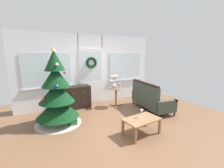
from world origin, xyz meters
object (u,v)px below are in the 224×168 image
Objects in this scene: settee_sofa at (149,99)px; side_table at (116,93)px; dresser_cabinet at (77,97)px; christmas_tree at (57,96)px; wine_glass at (142,112)px; flower_vase at (119,85)px; coffee_table at (142,121)px; gift_box at (73,122)px; table_lamp at (114,80)px.

side_table is at bearing 134.70° from settee_sofa.
dresser_cabinet reaches higher than side_table.
christmas_tree is 2.24m from wine_glass.
flower_vase is 0.40× the size of coffee_table.
christmas_tree is 10.69× the size of gift_box.
side_table reaches higher than wine_glass.
settee_sofa is at bearing 41.79° from coffee_table.
dresser_cabinet is at bearing 108.61° from wine_glass.
wine_glass reaches higher than coffee_table.
flower_vase is (0.10, -0.06, 0.31)m from side_table.
christmas_tree reaches higher than gift_box.
flower_vase is at bearing 73.20° from coffee_table.
table_lamp is 2.29× the size of gift_box.
dresser_cabinet is at bearing 68.31° from gift_box.
christmas_tree is 5.87× the size of flower_vase.
flower_vase is 1.96m from wine_glass.
flower_vase is 1.82× the size of gift_box.
dresser_cabinet is at bearing 157.66° from table_lamp.
christmas_tree is 1.32m from dresser_cabinet.
settee_sofa reaches higher than coffee_table.
wine_glass is (-0.54, -1.87, -0.26)m from flower_vase.
christmas_tree is 2.21m from flower_vase.
dresser_cabinet reaches higher than coffee_table.
christmas_tree is 2.28m from coffee_table.
coffee_table is (-1.30, -1.16, -0.04)m from settee_sofa.
table_lamp is at bearing -22.34° from dresser_cabinet.
side_table is 0.48m from table_lamp.
table_lamp is 0.25m from flower_vase.
table_lamp is 0.50× the size of coffee_table.
christmas_tree reaches higher than wine_glass.
flower_vase is at bearing 133.12° from settee_sofa.
dresser_cabinet is 4.65× the size of wine_glass.
flower_vase is 1.79× the size of wine_glass.
flower_vase reaches higher than side_table.
coffee_table is at bearing -72.68° from dresser_cabinet.
flower_vase is at bearing -32.01° from table_lamp.
dresser_cabinet is 4.71× the size of gift_box.
christmas_tree is 2.14m from side_table.
wine_glass is at bearing -42.40° from christmas_tree.
side_table is (2.08, 0.43, -0.29)m from christmas_tree.
side_table is 0.33m from flower_vase.
christmas_tree reaches higher than coffee_table.
table_lamp is (2.02, 0.47, 0.18)m from christmas_tree.
settee_sofa is 1.16m from side_table.
settee_sofa reaches higher than side_table.
coffee_table is (0.79, -2.52, -0.06)m from dresser_cabinet.
flower_vase is (0.16, -0.10, -0.17)m from table_lamp.
christmas_tree reaches higher than table_lamp.
side_table is 2.04m from coffee_table.
settee_sofa is 3.93× the size of table_lamp.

